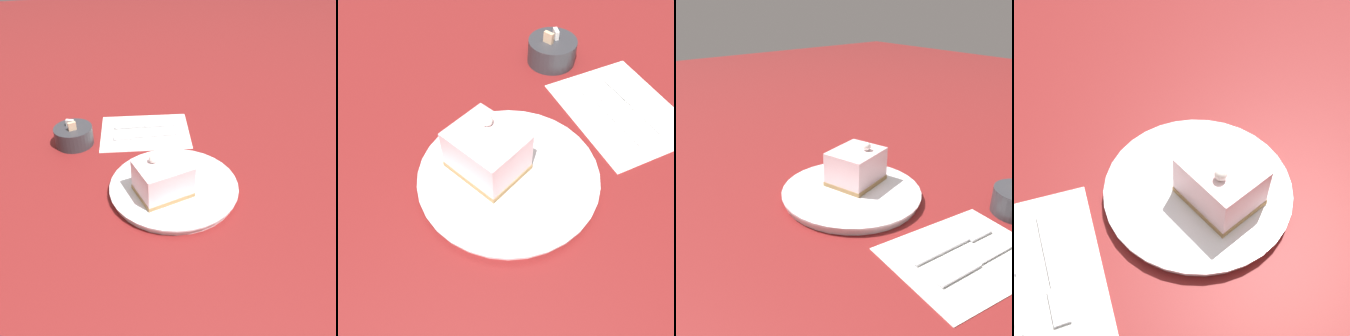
% 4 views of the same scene
% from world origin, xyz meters
% --- Properties ---
extents(ground_plane, '(4.00, 4.00, 0.00)m').
position_xyz_m(ground_plane, '(0.00, 0.00, 0.00)').
color(ground_plane, maroon).
extents(plate, '(0.28, 0.28, 0.02)m').
position_xyz_m(plate, '(0.02, 0.03, 0.01)').
color(plate, white).
rests_on(plate, ground_plane).
extents(cake_slice, '(0.11, 0.13, 0.09)m').
position_xyz_m(cake_slice, '(0.00, 0.06, 0.05)').
color(cake_slice, '#AD8451').
rests_on(cake_slice, plate).
extents(napkin, '(0.22, 0.27, 0.00)m').
position_xyz_m(napkin, '(0.28, 0.05, 0.00)').
color(napkin, white).
rests_on(napkin, ground_plane).
extents(fork, '(0.03, 0.17, 0.00)m').
position_xyz_m(fork, '(0.26, 0.07, 0.01)').
color(fork, silver).
rests_on(fork, napkin).
extents(knife, '(0.03, 0.17, 0.00)m').
position_xyz_m(knife, '(0.31, 0.03, 0.00)').
color(knife, silver).
rests_on(knife, napkin).
extents(sugar_bowl, '(0.10, 0.10, 0.07)m').
position_xyz_m(sugar_bowl, '(0.27, 0.24, 0.02)').
color(sugar_bowl, '#333338').
rests_on(sugar_bowl, ground_plane).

